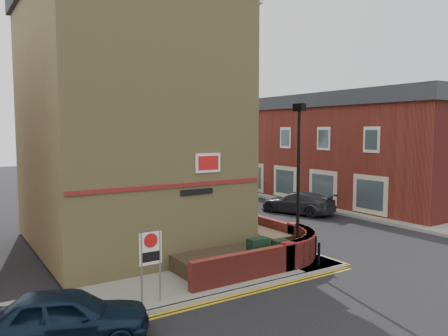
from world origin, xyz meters
TOP-DOWN VIEW (x-y plane):
  - ground at (0.00, 0.00)m, footprint 120.00×120.00m
  - pavement_corner at (-3.50, 1.50)m, footprint 13.00×3.00m
  - pavement_main at (2.00, 16.00)m, footprint 2.00×32.00m
  - pavement_far at (13.00, 13.00)m, footprint 4.00×40.00m
  - kerb_side at (-3.50, 0.00)m, footprint 13.00×0.15m
  - kerb_main_near at (3.00, 16.00)m, footprint 0.15×32.00m
  - kerb_main_far at (11.00, 13.00)m, footprint 0.15×40.00m
  - yellow_lines_side at (-3.50, -0.25)m, footprint 13.00×0.28m
  - yellow_lines_main at (3.25, 16.00)m, footprint 0.28×32.00m
  - corner_building at (-2.84, 8.00)m, footprint 8.95×10.40m
  - garden_wall at (0.00, 2.50)m, footprint 6.80×6.00m
  - lamppost at (1.60, 1.20)m, footprint 0.25×0.50m
  - utility_cabinet_large at (-0.30, 1.30)m, footprint 0.80×0.45m
  - utility_cabinet_small at (0.50, 1.00)m, footprint 0.55×0.40m
  - bollard_near at (2.00, 0.40)m, footprint 0.11×0.11m
  - bollard_far at (2.60, 1.20)m, footprint 0.11×0.11m
  - zone_sign at (-5.00, 0.50)m, footprint 0.72×0.07m
  - far_terrace at (14.50, 17.00)m, footprint 5.40×30.40m
  - far_terrace_cream at (14.50, 38.00)m, footprint 5.40×12.40m
  - tree_near at (2.00, 14.05)m, footprint 3.64×3.65m
  - tree_mid at (2.00, 22.05)m, footprint 4.03×4.03m
  - tree_far at (2.00, 30.05)m, footprint 3.81×3.81m
  - traffic_light_assembly at (2.40, 25.00)m, footprint 0.20×0.16m
  - navy_hatchback at (-7.73, -0.50)m, footprint 4.44×2.98m
  - silver_car_near at (3.93, 10.63)m, footprint 2.68×4.69m
  - red_car_main at (4.54, 22.35)m, footprint 3.98×5.68m
  - grey_car_far at (9.00, 9.28)m, footprint 3.49×5.29m
  - silver_car_far at (9.65, 17.82)m, footprint 2.96×4.80m

SIDE VIEW (x-z plane):
  - ground at x=0.00m, z-range 0.00..0.00m
  - garden_wall at x=0.00m, z-range -0.60..0.60m
  - yellow_lines_side at x=-3.50m, z-range 0.00..0.01m
  - yellow_lines_main at x=3.25m, z-range 0.00..0.01m
  - pavement_corner at x=-3.50m, z-range 0.00..0.12m
  - pavement_main at x=2.00m, z-range 0.00..0.12m
  - pavement_far at x=13.00m, z-range 0.00..0.12m
  - kerb_side at x=-3.50m, z-range 0.00..0.12m
  - kerb_main_near at x=3.00m, z-range 0.00..0.12m
  - kerb_main_far at x=11.00m, z-range 0.00..0.12m
  - bollard_near at x=2.00m, z-range 0.12..1.02m
  - bollard_far at x=2.60m, z-range 0.12..1.02m
  - utility_cabinet_small at x=0.50m, z-range 0.12..1.22m
  - navy_hatchback at x=-7.73m, z-range 0.00..1.40m
  - grey_car_far at x=9.00m, z-range 0.00..1.42m
  - red_car_main at x=4.54m, z-range 0.00..1.44m
  - utility_cabinet_large at x=-0.30m, z-range 0.12..1.32m
  - silver_car_near at x=3.93m, z-range 0.00..1.46m
  - silver_car_far at x=9.65m, z-range 0.00..1.53m
  - zone_sign at x=-5.00m, z-range 0.54..2.74m
  - traffic_light_assembly at x=2.40m, z-range 0.68..4.88m
  - lamppost at x=1.60m, z-range 0.19..6.49m
  - far_terrace at x=14.50m, z-range 0.04..8.04m
  - far_terrace_cream at x=14.50m, z-range 0.05..8.05m
  - tree_near at x=2.00m, z-range 1.35..8.05m
  - tree_far at x=2.00m, z-range 1.41..8.42m
  - tree_mid at x=2.00m, z-range 1.49..8.91m
  - corner_building at x=-2.84m, z-range -0.57..13.03m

